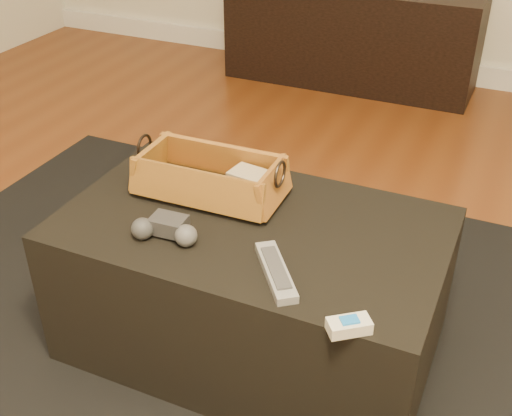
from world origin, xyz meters
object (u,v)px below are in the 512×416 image
at_px(game_controller, 166,229).
at_px(media_cabinet, 352,35).
at_px(ottoman, 252,285).
at_px(wicker_basket, 210,179).
at_px(cream_gadget, 349,326).
at_px(tv_remote, 202,187).
at_px(silver_remote, 276,271).

bearing_deg(game_controller, media_cabinet, 95.30).
bearing_deg(game_controller, ottoman, 43.45).
relative_size(wicker_basket, cream_gadget, 4.26).
relative_size(wicker_basket, game_controller, 2.34).
distance_m(ottoman, tv_remote, 0.31).
distance_m(media_cabinet, silver_remote, 2.43).
bearing_deg(game_controller, wicker_basket, 89.94).
bearing_deg(cream_gadget, wicker_basket, 144.01).
bearing_deg(tv_remote, cream_gadget, -41.09).
xyz_separation_m(ottoman, cream_gadget, (0.35, -0.29, 0.22)).
xyz_separation_m(game_controller, cream_gadget, (0.51, -0.13, -0.01)).
distance_m(tv_remote, silver_remote, 0.41).
bearing_deg(media_cabinet, ottoman, -80.10).
relative_size(game_controller, silver_remote, 0.88).
height_order(silver_remote, cream_gadget, cream_gadget).
bearing_deg(wicker_basket, silver_remote, -40.74).
distance_m(ottoman, silver_remote, 0.32).
xyz_separation_m(ottoman, wicker_basket, (-0.16, 0.08, 0.26)).
distance_m(ottoman, cream_gadget, 0.51).
xyz_separation_m(media_cabinet, cream_gadget, (0.73, -2.48, 0.18)).
bearing_deg(silver_remote, media_cabinet, 102.47).
bearing_deg(wicker_basket, game_controller, -90.06).
bearing_deg(cream_gadget, tv_remote, 146.22).
xyz_separation_m(ottoman, tv_remote, (-0.18, 0.07, 0.24)).
relative_size(media_cabinet, ottoman, 1.37).
bearing_deg(silver_remote, tv_remote, 142.80).
relative_size(ottoman, game_controller, 5.61).
height_order(ottoman, game_controller, game_controller).
relative_size(silver_remote, cream_gadget, 2.07).
relative_size(media_cabinet, cream_gadget, 14.01).
bearing_deg(tv_remote, silver_remote, -44.52).
height_order(tv_remote, cream_gadget, tv_remote).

